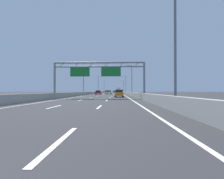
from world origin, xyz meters
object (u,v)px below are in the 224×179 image
(streetlamp_right_distant, at_px, (123,86))
(white_car, at_px, (109,92))
(streetlamp_left_far, at_px, (99,83))
(streetlamp_right_far, at_px, (125,83))
(streetlamp_right_mid, at_px, (131,78))
(orange_car, at_px, (119,93))
(red_car, at_px, (98,92))
(sign_gantry, at_px, (98,71))
(yellow_car, at_px, (106,92))
(streetlamp_left_distant, at_px, (104,86))
(streetlamp_right_near, at_px, (172,38))
(box_truck, at_px, (118,90))
(green_car, at_px, (114,91))
(streetlamp_left_mid, at_px, (84,78))

(streetlamp_right_distant, relative_size, white_car, 2.12)
(streetlamp_left_far, relative_size, white_car, 2.12)
(streetlamp_right_far, height_order, white_car, streetlamp_right_far)
(streetlamp_right_mid, height_order, streetlamp_right_distant, same)
(orange_car, height_order, white_car, orange_car)
(streetlamp_right_mid, xyz_separation_m, red_car, (-11.23, 6.95, -4.67))
(sign_gantry, height_order, yellow_car, sign_gantry)
(streetlamp_right_mid, height_order, streetlamp_left_distant, same)
(streetlamp_right_near, distance_m, streetlamp_left_distant, 120.29)
(streetlamp_right_mid, height_order, box_truck, streetlamp_right_mid)
(streetlamp_right_distant, distance_m, green_car, 9.91)
(sign_gantry, xyz_separation_m, green_car, (0.25, 108.22, -4.06))
(streetlamp_right_near, distance_m, white_car, 52.69)
(yellow_car, distance_m, red_car, 36.79)
(yellow_car, xyz_separation_m, orange_car, (6.98, -61.68, 0.00))
(yellow_car, bearing_deg, red_car, -90.48)
(streetlamp_right_mid, bearing_deg, streetlamp_left_distant, 100.63)
(streetlamp_right_near, bearing_deg, orange_car, 100.23)
(streetlamp_right_near, bearing_deg, streetlamp_left_mid, 110.57)
(white_car, xyz_separation_m, box_truck, (3.84, 38.94, 0.96))
(streetlamp_left_mid, distance_m, yellow_car, 44.16)
(streetlamp_right_near, height_order, streetlamp_right_far, same)
(streetlamp_right_far, distance_m, streetlamp_right_distant, 39.79)
(yellow_car, bearing_deg, streetlamp_left_distant, 96.39)
(sign_gantry, distance_m, orange_car, 8.09)
(streetlamp_right_far, bearing_deg, green_car, 99.39)
(streetlamp_left_mid, bearing_deg, streetlamp_left_distant, 90.00)
(white_car, bearing_deg, streetlamp_left_mid, -120.84)
(sign_gantry, relative_size, streetlamp_right_far, 1.68)
(streetlamp_right_near, xyz_separation_m, streetlamp_right_distant, (0.00, 119.36, 0.00))
(sign_gantry, distance_m, streetlamp_left_far, 64.13)
(orange_car, bearing_deg, streetlamp_left_far, 100.78)
(sign_gantry, bearing_deg, streetlamp_right_near, -64.37)
(streetlamp_left_distant, bearing_deg, red_car, -87.08)
(streetlamp_right_mid, distance_m, streetlamp_right_distant, 79.57)
(sign_gantry, relative_size, green_car, 3.49)
(orange_car, bearing_deg, yellow_car, 96.45)
(box_truck, bearing_deg, streetlamp_right_near, -87.57)
(streetlamp_left_far, bearing_deg, box_truck, 45.53)
(streetlamp_right_distant, bearing_deg, sign_gantry, -94.21)
(streetlamp_right_near, relative_size, streetlamp_right_distant, 1.00)
(green_car, height_order, red_car, same)
(streetlamp_left_distant, distance_m, yellow_car, 36.36)
(streetlamp_left_mid, bearing_deg, sign_gantry, -72.99)
(streetlamp_left_mid, relative_size, orange_car, 2.28)
(yellow_car, bearing_deg, streetlamp_right_mid, -75.98)
(streetlamp_right_far, bearing_deg, streetlamp_right_distant, 90.00)
(orange_car, distance_m, white_car, 30.31)
(red_car, relative_size, box_truck, 0.55)
(sign_gantry, bearing_deg, white_car, 90.12)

